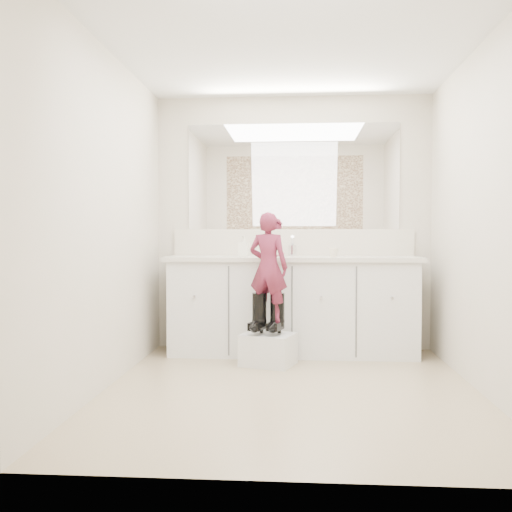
{
  "coord_description": "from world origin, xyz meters",
  "views": [
    {
      "loc": [
        0.04,
        -3.96,
        1.07
      ],
      "look_at": [
        -0.29,
        0.68,
        0.91
      ],
      "focal_mm": 40.0,
      "sensor_mm": 36.0,
      "label": 1
    }
  ],
  "objects": [
    {
      "name": "mirror",
      "position": [
        0.0,
        1.49,
        1.64
      ],
      "size": [
        2.0,
        0.02,
        1.0
      ],
      "primitive_type": "cube",
      "color": "white",
      "rests_on": "wall_back"
    },
    {
      "name": "step_stool",
      "position": [
        -0.19,
        0.75,
        0.13
      ],
      "size": [
        0.49,
        0.45,
        0.26
      ],
      "primitive_type": "cube",
      "rotation": [
        0.0,
        0.0,
        -0.31
      ],
      "color": "silver",
      "rests_on": "floor"
    },
    {
      "name": "dot_panel",
      "position": [
        0.0,
        -1.49,
        1.65
      ],
      "size": [
        2.0,
        0.01,
        1.2
      ],
      "primitive_type": "cube",
      "color": "#472819",
      "rests_on": "wall_front"
    },
    {
      "name": "boot_left",
      "position": [
        -0.27,
        0.75,
        0.43
      ],
      "size": [
        0.19,
        0.25,
        0.34
      ],
      "primitive_type": null,
      "rotation": [
        0.0,
        0.0,
        -0.31
      ],
      "color": "black",
      "rests_on": "step_stool"
    },
    {
      "name": "countertop",
      "position": [
        0.0,
        1.21,
        0.87
      ],
      "size": [
        2.28,
        0.58,
        0.04
      ],
      "primitive_type": "cube",
      "color": "beige",
      "rests_on": "vanity_cabinet"
    },
    {
      "name": "floor",
      "position": [
        0.0,
        0.0,
        0.0
      ],
      "size": [
        3.0,
        3.0,
        0.0
      ],
      "primitive_type": "plane",
      "color": "#978363",
      "rests_on": "ground"
    },
    {
      "name": "wall_back",
      "position": [
        0.0,
        1.5,
        1.2
      ],
      "size": [
        2.6,
        0.0,
        2.6
      ],
      "primitive_type": "plane",
      "rotation": [
        1.57,
        0.0,
        0.0
      ],
      "color": "beige",
      "rests_on": "floor"
    },
    {
      "name": "faucet",
      "position": [
        0.0,
        1.38,
        0.94
      ],
      "size": [
        0.08,
        0.08,
        0.1
      ],
      "primitive_type": "cylinder",
      "color": "silver",
      "rests_on": "countertop"
    },
    {
      "name": "cup",
      "position": [
        0.37,
        1.18,
        0.93
      ],
      "size": [
        0.09,
        0.09,
        0.08
      ],
      "primitive_type": "imported",
      "rotation": [
        0.0,
        0.0,
        0.0
      ],
      "color": "beige",
      "rests_on": "countertop"
    },
    {
      "name": "toothbrush",
      "position": [
        -0.12,
        0.75,
        0.91
      ],
      "size": [
        0.13,
        0.05,
        0.06
      ],
      "primitive_type": "cylinder",
      "rotation": [
        0.0,
        1.22,
        -0.31
      ],
      "color": "#F45F8C",
      "rests_on": "toddler"
    },
    {
      "name": "wall_front",
      "position": [
        0.0,
        -1.5,
        1.2
      ],
      "size": [
        2.6,
        0.0,
        2.6
      ],
      "primitive_type": "plane",
      "rotation": [
        -1.57,
        0.0,
        0.0
      ],
      "color": "beige",
      "rests_on": "floor"
    },
    {
      "name": "boot_right",
      "position": [
        -0.12,
        0.75,
        0.43
      ],
      "size": [
        0.19,
        0.25,
        0.34
      ],
      "primitive_type": null,
      "rotation": [
        0.0,
        0.0,
        -0.31
      ],
      "color": "black",
      "rests_on": "step_stool"
    },
    {
      "name": "wall_right",
      "position": [
        1.3,
        0.0,
        1.2
      ],
      "size": [
        0.0,
        3.0,
        3.0
      ],
      "primitive_type": "plane",
      "rotation": [
        1.57,
        0.0,
        -1.57
      ],
      "color": "beige",
      "rests_on": "floor"
    },
    {
      "name": "vanity_cabinet",
      "position": [
        0.0,
        1.23,
        0.42
      ],
      "size": [
        2.2,
        0.55,
        0.85
      ],
      "primitive_type": "cube",
      "color": "silver",
      "rests_on": "floor"
    },
    {
      "name": "wall_left",
      "position": [
        -1.3,
        0.0,
        1.2
      ],
      "size": [
        0.0,
        3.0,
        3.0
      ],
      "primitive_type": "plane",
      "rotation": [
        1.57,
        0.0,
        1.57
      ],
      "color": "beige",
      "rests_on": "floor"
    },
    {
      "name": "soap_bottle",
      "position": [
        -0.44,
        1.18,
        0.99
      ],
      "size": [
        0.1,
        0.1,
        0.19
      ],
      "primitive_type": "imported",
      "rotation": [
        0.0,
        0.0,
        -0.17
      ],
      "color": "white",
      "rests_on": "countertop"
    },
    {
      "name": "toddler",
      "position": [
        -0.19,
        0.75,
        0.82
      ],
      "size": [
        0.38,
        0.31,
        0.91
      ],
      "primitive_type": "imported",
      "rotation": [
        0.0,
        0.0,
        2.83
      ],
      "color": "#A73356",
      "rests_on": "step_stool"
    },
    {
      "name": "backsplash",
      "position": [
        0.0,
        1.49,
        1.02
      ],
      "size": [
        2.28,
        0.03,
        0.25
      ],
      "primitive_type": "cube",
      "color": "beige",
      "rests_on": "countertop"
    },
    {
      "name": "ceiling",
      "position": [
        0.0,
        0.0,
        2.4
      ],
      "size": [
        3.0,
        3.0,
        0.0
      ],
      "primitive_type": "plane",
      "rotation": [
        3.14,
        0.0,
        0.0
      ],
      "color": "white",
      "rests_on": "wall_back"
    }
  ]
}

